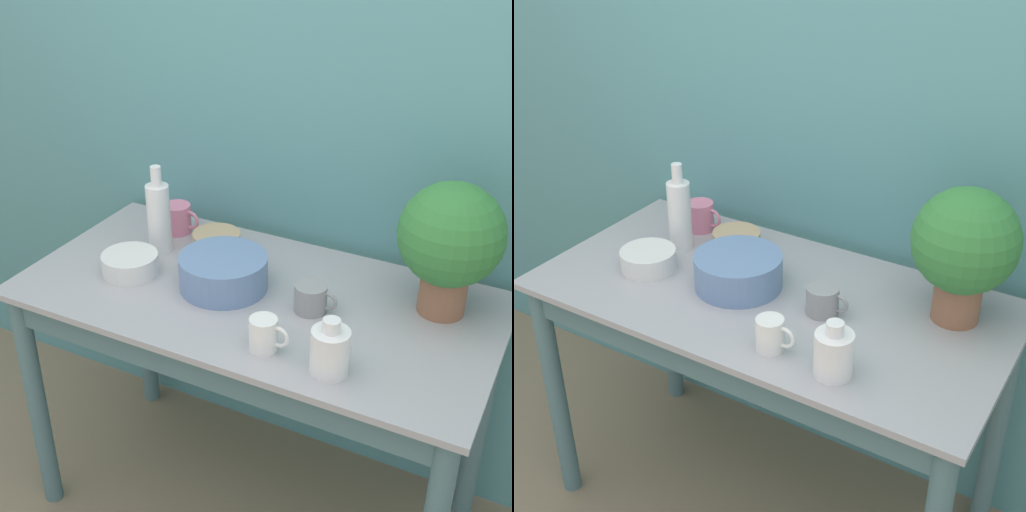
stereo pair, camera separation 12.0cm
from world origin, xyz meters
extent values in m
cube|color=teal|center=(0.00, 0.74, 1.20)|extent=(6.00, 0.05, 2.40)
cylinder|color=slate|center=(-0.63, 0.05, 0.41)|extent=(0.06, 0.06, 0.82)
cylinder|color=slate|center=(-0.63, 0.64, 0.41)|extent=(0.06, 0.06, 0.82)
cylinder|color=slate|center=(0.63, 0.64, 0.41)|extent=(0.06, 0.06, 0.82)
cube|color=slate|center=(0.00, 0.05, 0.77)|extent=(1.26, 0.02, 0.10)
cube|color=#9E9EA3|center=(0.00, 0.34, 0.83)|extent=(1.36, 0.69, 0.02)
cylinder|color=#8C5B42|center=(0.49, 0.49, 0.90)|extent=(0.13, 0.13, 0.12)
sphere|color=#337A38|center=(0.49, 0.49, 1.07)|extent=(0.28, 0.28, 0.28)
cylinder|color=#6684B2|center=(-0.10, 0.33, 0.89)|extent=(0.25, 0.25, 0.10)
cylinder|color=white|center=(-0.38, 0.44, 0.95)|extent=(0.07, 0.07, 0.22)
cylinder|color=white|center=(-0.38, 0.44, 1.09)|extent=(0.03, 0.03, 0.06)
cylinder|color=white|center=(0.32, 0.11, 0.90)|extent=(0.09, 0.09, 0.12)
cylinder|color=white|center=(0.32, 0.11, 0.97)|extent=(0.04, 0.04, 0.03)
cylinder|color=pink|center=(-0.41, 0.57, 0.89)|extent=(0.09, 0.09, 0.10)
torus|color=pink|center=(-0.36, 0.57, 0.89)|extent=(0.06, 0.01, 0.06)
cylinder|color=gray|center=(0.17, 0.33, 0.88)|extent=(0.09, 0.09, 0.08)
torus|color=gray|center=(0.22, 0.33, 0.88)|extent=(0.05, 0.01, 0.05)
cylinder|color=white|center=(0.14, 0.12, 0.88)|extent=(0.07, 0.07, 0.09)
torus|color=white|center=(0.18, 0.12, 0.89)|extent=(0.06, 0.01, 0.06)
cylinder|color=silver|center=(-0.38, 0.28, 0.87)|extent=(0.17, 0.17, 0.06)
cylinder|color=tan|center=(-0.23, 0.52, 0.87)|extent=(0.15, 0.15, 0.06)
camera|label=1|loc=(0.79, -1.18, 1.91)|focal=50.00mm
camera|label=2|loc=(0.89, -1.12, 1.91)|focal=50.00mm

